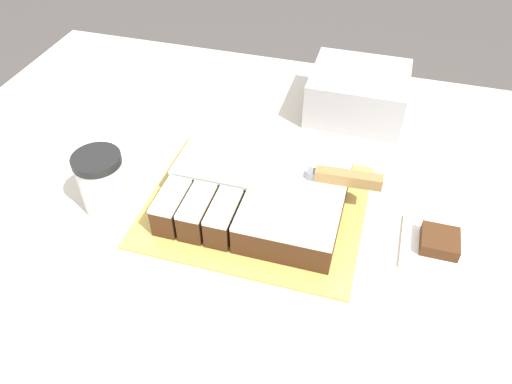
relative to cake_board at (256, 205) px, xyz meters
The scene contains 8 objects.
countertop 0.46m from the cake_board, 161.21° to the left, with size 1.40×1.10×0.92m.
cake_board is the anchor object (origin of this frame).
cake 0.03m from the cake_board, 37.76° to the left, with size 0.31×0.25×0.06m.
knife 0.15m from the cake_board, 15.15° to the left, with size 0.32×0.04×0.02m.
coffee_cup 0.28m from the cake_board, 163.94° to the right, with size 0.08×0.08×0.12m.
paper_napkin 0.32m from the cake_board, ahead, with size 0.12×0.12×0.01m.
brownie 0.32m from the cake_board, ahead, with size 0.06×0.06×0.02m.
storage_box 0.38m from the cake_board, 69.63° to the left, with size 0.21×0.19×0.10m.
Camera 1 is at (0.20, -0.63, 1.56)m, focal length 35.00 mm.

